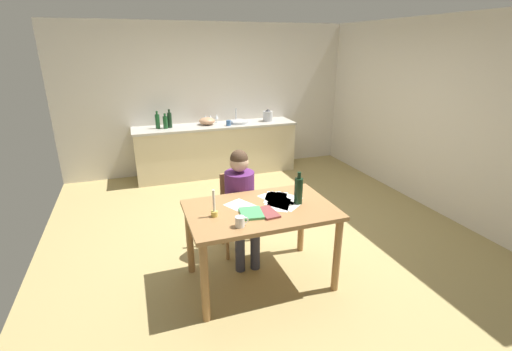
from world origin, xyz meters
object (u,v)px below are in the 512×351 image
bottle_oil (157,121)px  chair_at_table (238,209)px  person_seated (241,198)px  mixing_bowl (207,121)px  bottle_vinegar (165,122)px  teacup_on_counter (229,123)px  wine_glass_by_kettle (210,117)px  book_magazine (268,213)px  wine_bottle_on_table (299,190)px  book_cookery (251,213)px  bottle_wine_red (170,120)px  candlestick (214,209)px  sink_unit (238,122)px  wine_glass_back_left (205,118)px  coffee_mug (240,222)px  dining_table (260,219)px  stovetop_kettle (268,116)px  wine_glass_near_sink (217,117)px

bottle_oil → chair_at_table: bearing=-76.9°
person_seated → mixing_bowl: 2.83m
bottle_vinegar → teacup_on_counter: 1.07m
wine_glass_by_kettle → book_magazine: bearing=-94.3°
book_magazine → wine_bottle_on_table: size_ratio=0.78×
book_cookery → bottle_wine_red: 3.42m
candlestick → mixing_bowl: (0.65, 3.36, 0.10)m
person_seated → sink_unit: 2.88m
candlestick → book_magazine: size_ratio=1.02×
book_magazine → wine_glass_back_left: 3.57m
book_magazine → wine_glass_back_left: size_ratio=1.61×
bottle_vinegar → wine_glass_by_kettle: bottle_vinegar is taller
coffee_mug → bottle_oil: 3.61m
teacup_on_counter → book_cookery: bearing=-101.7°
teacup_on_counter → book_magazine: bearing=-99.1°
book_cookery → candlestick: bearing=175.5°
person_seated → bottle_oil: 2.86m
dining_table → bottle_oil: bottle_oil is taller
wine_bottle_on_table → wine_glass_by_kettle: size_ratio=2.06×
bottle_wine_red → sink_unit: bearing=-0.7°
chair_at_table → book_magazine: 0.87m
candlestick → mixing_bowl: bearing=79.0°
dining_table → wine_bottle_on_table: size_ratio=4.32×
bottle_oil → wine_bottle_on_table: bearing=-73.1°
bottle_vinegar → teacup_on_counter: bearing=-6.9°
wine_bottle_on_table → bottle_wine_red: size_ratio=1.02×
stovetop_kettle → book_cookery: bearing=-113.3°
chair_at_table → wine_glass_by_kettle: bearing=83.6°
dining_table → bottle_oil: size_ratio=4.68×
candlestick → book_cookery: size_ratio=1.03×
dining_table → wine_glass_back_left: (0.20, 3.43, 0.33)m
book_magazine → bottle_oil: bearing=96.3°
coffee_mug → mixing_bowl: 3.66m
wine_bottle_on_table → bottle_oil: bearing=106.9°
chair_at_table → stovetop_kettle: size_ratio=3.97×
sink_unit → bottle_vinegar: 1.29m
person_seated → stovetop_kettle: size_ratio=5.43×
book_cookery → wine_bottle_on_table: (0.50, 0.08, 0.12)m
dining_table → teacup_on_counter: (0.55, 3.13, 0.27)m
sink_unit → wine_glass_back_left: size_ratio=2.34×
teacup_on_counter → dining_table: bearing=-99.9°
wine_glass_by_kettle → wine_glass_back_left: (-0.09, 0.00, 0.00)m
book_magazine → bottle_oil: size_ratio=0.85×
wine_bottle_on_table → chair_at_table: bearing=119.7°
coffee_mug → wine_glass_near_sink: size_ratio=0.75×
wine_bottle_on_table → sink_unit: bearing=83.2°
coffee_mug → stovetop_kettle: 3.92m
person_seated → bottle_oil: person_seated is taller
candlestick → dining_table: bearing=3.3°
dining_table → sink_unit: sink_unit is taller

